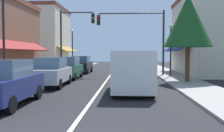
% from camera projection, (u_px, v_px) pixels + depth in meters
% --- Properties ---
extents(ground_plane, '(80.00, 80.00, 0.00)m').
position_uv_depth(ground_plane, '(110.00, 76.00, 22.41)').
color(ground_plane, black).
extents(sidewalk_left, '(2.60, 56.00, 0.12)m').
position_uv_depth(sidewalk_left, '(51.00, 75.00, 22.72)').
color(sidewalk_left, gray).
rests_on(sidewalk_left, ground).
extents(sidewalk_right, '(2.60, 56.00, 0.12)m').
position_uv_depth(sidewalk_right, '(171.00, 75.00, 22.09)').
color(sidewalk_right, gray).
rests_on(sidewalk_right, ground).
extents(lane_center_stripe, '(0.14, 52.00, 0.01)m').
position_uv_depth(lane_center_stripe, '(110.00, 76.00, 22.41)').
color(lane_center_stripe, silver).
rests_on(lane_center_stripe, ground).
extents(storefront_right_block, '(6.02, 10.20, 7.61)m').
position_uv_depth(storefront_right_block, '(206.00, 35.00, 23.70)').
color(storefront_right_block, beige).
rests_on(storefront_right_block, ground).
extents(storefront_far_left, '(6.34, 8.20, 8.11)m').
position_uv_depth(storefront_far_left, '(45.00, 38.00, 32.70)').
color(storefront_far_left, beige).
rests_on(storefront_far_left, ground).
extents(parked_car_nearest_left, '(1.87, 4.14, 1.77)m').
position_uv_depth(parked_car_nearest_left, '(5.00, 83.00, 9.46)').
color(parked_car_nearest_left, navy).
rests_on(parked_car_nearest_left, ground).
extents(parked_car_second_left, '(1.88, 4.15, 1.77)m').
position_uv_depth(parked_car_second_left, '(51.00, 72.00, 14.96)').
color(parked_car_second_left, '#B7BABF').
rests_on(parked_car_second_left, ground).
extents(parked_car_third_left, '(1.80, 4.11, 1.77)m').
position_uv_depth(parked_car_third_left, '(68.00, 68.00, 19.53)').
color(parked_car_third_left, '#0F4C33').
rests_on(parked_car_third_left, ground).
extents(parked_car_far_left, '(1.82, 4.12, 1.77)m').
position_uv_depth(parked_car_far_left, '(82.00, 65.00, 25.34)').
color(parked_car_far_left, black).
rests_on(parked_car_far_left, ground).
extents(van_in_lane, '(2.01, 5.18, 2.12)m').
position_uv_depth(van_in_lane, '(132.00, 70.00, 12.82)').
color(van_in_lane, silver).
rests_on(van_in_lane, ground).
extents(traffic_signal_mast_arm, '(6.07, 0.50, 5.88)m').
position_uv_depth(traffic_signal_mast_arm, '(140.00, 31.00, 22.10)').
color(traffic_signal_mast_arm, '#333333').
rests_on(traffic_signal_mast_arm, ground).
extents(traffic_signal_left_corner, '(3.37, 0.50, 6.18)m').
position_uv_depth(traffic_signal_left_corner, '(72.00, 32.00, 23.50)').
color(traffic_signal_left_corner, '#333333').
rests_on(traffic_signal_left_corner, ground).
extents(street_lamp_left_near, '(0.36, 0.36, 5.08)m').
position_uv_depth(street_lamp_left_near, '(3.00, 26.00, 12.57)').
color(street_lamp_left_near, black).
rests_on(street_lamp_left_near, ground).
extents(street_lamp_right_mid, '(0.36, 0.36, 4.48)m').
position_uv_depth(street_lamp_right_mid, '(171.00, 41.00, 20.51)').
color(street_lamp_right_mid, black).
rests_on(street_lamp_right_mid, ground).
extents(street_lamp_left_far, '(0.36, 0.36, 4.87)m').
position_uv_depth(street_lamp_left_far, '(72.00, 43.00, 28.95)').
color(street_lamp_left_far, black).
rests_on(street_lamp_left_far, ground).
extents(tree_right_near, '(3.20, 3.20, 5.98)m').
position_uv_depth(tree_right_near, '(188.00, 21.00, 16.49)').
color(tree_right_near, '#4C331E').
rests_on(tree_right_near, ground).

